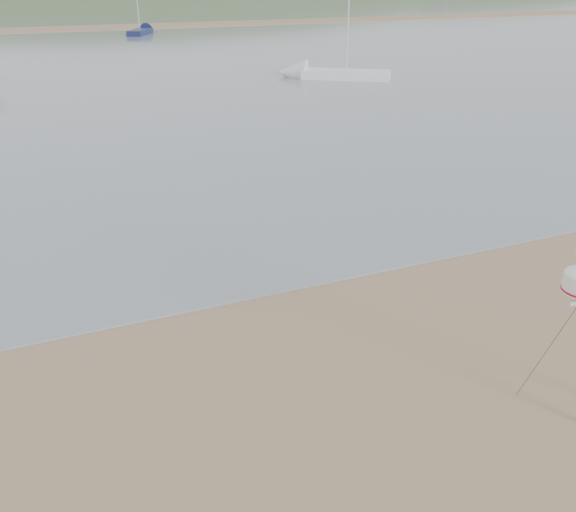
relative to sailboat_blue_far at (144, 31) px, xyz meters
name	(u,v)px	position (x,y,z in m)	size (l,w,h in m)	color
ground	(204,473)	(-11.67, -61.23, -0.30)	(560.00, 560.00, 0.00)	#8E7152
water	(9,5)	(-11.67, 70.77, -0.28)	(560.00, 256.00, 0.04)	gray
sandbar	(20,30)	(-11.67, 8.77, -0.23)	(560.00, 7.00, 0.07)	#8E7152
hill_ridge	(71,50)	(6.85, 173.77, -20.00)	(620.00, 180.00, 80.00)	#293D19
sailboat_blue_far	(144,31)	(0.00, 0.00, 0.00)	(4.05, 5.88, 5.91)	#151E4C
sailboat_white_near	(317,73)	(3.49, -33.41, 0.00)	(6.44, 5.26, 6.72)	white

